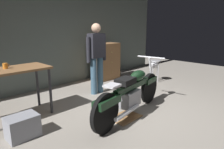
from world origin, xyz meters
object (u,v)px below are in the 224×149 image
object	(u,v)px
mug_orange_travel	(5,66)
shop_stool	(155,65)
motorcycle	(132,92)
wooden_dresser	(106,61)
person_standing	(97,56)
storage_bin	(23,127)

from	to	relation	value
mug_orange_travel	shop_stool	bearing A→B (deg)	-7.89
motorcycle	wooden_dresser	world-z (taller)	wooden_dresser
motorcycle	mug_orange_travel	size ratio (longest dim) A/B	19.40
shop_stool	person_standing	bearing A→B (deg)	166.71
person_standing	storage_bin	bearing A→B (deg)	20.66
motorcycle	shop_stool	world-z (taller)	motorcycle
wooden_dresser	storage_bin	size ratio (longest dim) A/B	2.50
wooden_dresser	mug_orange_travel	size ratio (longest dim) A/B	9.82
person_standing	shop_stool	distance (m)	1.97
shop_stool	mug_orange_travel	world-z (taller)	mug_orange_travel
person_standing	mug_orange_travel	bearing A→B (deg)	-1.36
shop_stool	storage_bin	bearing A→B (deg)	-175.70
motorcycle	shop_stool	xyz separation A→B (m)	(2.25, 0.95, 0.05)
motorcycle	storage_bin	xyz separation A→B (m)	(-1.73, 0.65, -0.28)
motorcycle	mug_orange_travel	distance (m)	2.24
person_standing	mug_orange_travel	size ratio (longest dim) A/B	14.91
storage_bin	motorcycle	bearing A→B (deg)	-20.61
mug_orange_travel	person_standing	bearing A→B (deg)	-2.69
shop_stool	mug_orange_travel	bearing A→B (deg)	172.11
shop_stool	storage_bin	distance (m)	4.01
motorcycle	shop_stool	distance (m)	2.45
motorcycle	mug_orange_travel	bearing A→B (deg)	127.84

